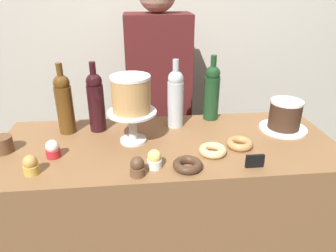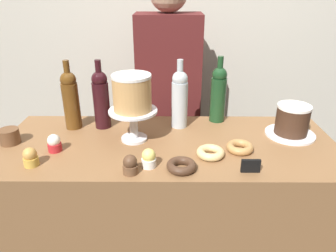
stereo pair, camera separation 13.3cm
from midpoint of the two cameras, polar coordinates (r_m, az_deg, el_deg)
The scene contains 20 objects.
back_wall at distance 2.10m, azimuth -4.51°, elevation 17.83°, with size 6.00×0.05×2.60m.
display_counter at distance 1.63m, azimuth -2.45°, elevation -17.42°, with size 1.47×0.60×0.91m.
cake_stand_pedestal at distance 1.35m, azimuth -9.30°, elevation 0.80°, with size 0.21×0.21×0.14m.
white_layer_cake at distance 1.31m, azimuth -9.67°, elevation 5.73°, with size 0.16×0.16×0.15m.
silver_serving_platter at distance 1.56m, azimuth 17.92°, elevation -0.47°, with size 0.22×0.22×0.01m.
chocolate_round_cake at distance 1.53m, azimuth 18.26°, elevation 1.99°, with size 0.15×0.15×0.14m.
wine_bottle_amber at distance 1.51m, azimuth -20.81°, elevation 3.91°, with size 0.08×0.08×0.33m.
wine_bottle_green at distance 1.57m, azimuth 5.58°, elevation 6.21°, with size 0.08×0.08×0.33m.
wine_bottle_dark_red at distance 1.49m, azimuth -15.54°, elevation 4.36°, with size 0.08×0.08×0.33m.
wine_bottle_clear at distance 1.47m, azimuth -1.23°, elevation 5.13°, with size 0.08×0.08×0.33m.
cupcake_vanilla at distance 1.35m, azimuth -22.95°, elevation -3.99°, with size 0.06×0.06×0.07m.
cupcake_lemon at distance 1.18m, azimuth -5.74°, elevation -6.15°, with size 0.06×0.06×0.07m.
cupcake_caramel at distance 1.27m, azimuth -26.53°, elevation -6.47°, with size 0.06×0.06×0.07m.
cupcake_chocolate at distance 1.14m, azimuth -8.95°, elevation -7.44°, with size 0.06×0.06×0.07m.
donut_maple at distance 1.35m, azimuth 10.16°, elevation -3.23°, with size 0.11×0.11×0.03m.
donut_chocolate at distance 1.18m, azimuth 0.34°, elevation -7.17°, with size 0.11×0.11×0.03m.
donut_glazed at distance 1.28m, azimuth 5.21°, elevation -4.50°, with size 0.11×0.11×0.03m.
cookie_stack at distance 1.48m, azimuth -30.28°, elevation -2.99°, with size 0.08×0.08×0.07m.
price_sign_chalkboard at distance 1.21m, azimuth 12.50°, elevation -6.34°, with size 0.07×0.01×0.05m.
barista_figure at distance 1.88m, azimuth -3.81°, elevation 2.49°, with size 0.36×0.22×1.60m.
Camera 1 is at (-0.13, -1.21, 1.54)m, focal length 33.49 mm.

